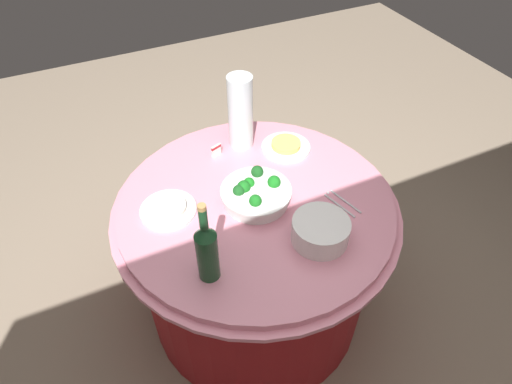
% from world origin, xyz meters
% --- Properties ---
extents(ground_plane, '(6.00, 6.00, 0.00)m').
position_xyz_m(ground_plane, '(0.00, 0.00, 0.00)').
color(ground_plane, gray).
extents(buffet_table, '(1.16, 1.16, 0.74)m').
position_xyz_m(buffet_table, '(0.00, 0.00, 0.38)').
color(buffet_table, maroon).
rests_on(buffet_table, ground_plane).
extents(broccoli_bowl, '(0.28, 0.28, 0.10)m').
position_xyz_m(broccoli_bowl, '(-0.00, 0.00, 0.78)').
color(broccoli_bowl, white).
rests_on(broccoli_bowl, buffet_table).
extents(plate_stack, '(0.21, 0.21, 0.09)m').
position_xyz_m(plate_stack, '(-0.13, 0.28, 0.79)').
color(plate_stack, white).
rests_on(plate_stack, buffet_table).
extents(wine_bottle, '(0.07, 0.07, 0.34)m').
position_xyz_m(wine_bottle, '(0.29, 0.25, 0.87)').
color(wine_bottle, '#1A4325').
rests_on(wine_bottle, buffet_table).
extents(decorative_fruit_vase, '(0.11, 0.11, 0.34)m').
position_xyz_m(decorative_fruit_vase, '(-0.10, -0.37, 0.89)').
color(decorative_fruit_vase, silver).
rests_on(decorative_fruit_vase, buffet_table).
extents(serving_tongs, '(0.08, 0.17, 0.01)m').
position_xyz_m(serving_tongs, '(-0.30, 0.16, 0.74)').
color(serving_tongs, silver).
rests_on(serving_tongs, buffet_table).
extents(food_plate_rice, '(0.22, 0.22, 0.03)m').
position_xyz_m(food_plate_rice, '(0.33, -0.10, 0.75)').
color(food_plate_rice, white).
rests_on(food_plate_rice, buffet_table).
extents(food_plate_noodles, '(0.22, 0.22, 0.03)m').
position_xyz_m(food_plate_noodles, '(-0.27, -0.25, 0.75)').
color(food_plate_noodles, white).
rests_on(food_plate_noodles, buffet_table).
extents(label_placard_front, '(0.05, 0.02, 0.05)m').
position_xyz_m(label_placard_front, '(0.04, -0.34, 0.77)').
color(label_placard_front, white).
rests_on(label_placard_front, buffet_table).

